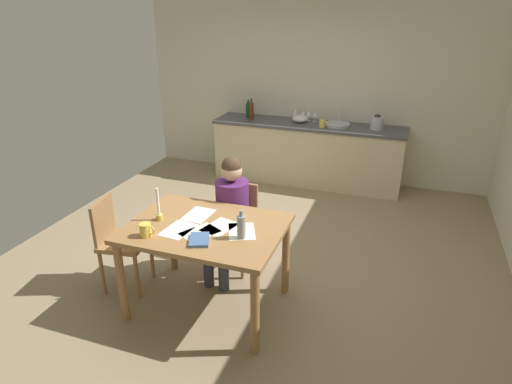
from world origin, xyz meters
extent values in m
cube|color=#937F60|center=(0.00, 0.00, -0.02)|extent=(5.20, 5.20, 0.04)
cube|color=beige|center=(0.00, 2.60, 1.30)|extent=(5.20, 0.12, 2.60)
cube|color=beige|center=(0.00, 2.24, 0.43)|extent=(2.73, 0.60, 0.86)
cube|color=#4C4C51|center=(0.00, 2.24, 0.88)|extent=(2.77, 0.64, 0.04)
cube|color=#9E7042|center=(-0.12, -0.97, 0.78)|extent=(1.29, 0.96, 0.04)
cylinder|color=#9E7042|center=(-0.71, -1.39, 0.38)|extent=(0.07, 0.07, 0.76)
cylinder|color=#9E7042|center=(0.46, -1.39, 0.38)|extent=(0.07, 0.07, 0.76)
cylinder|color=#9E7042|center=(-0.71, -0.55, 0.38)|extent=(0.07, 0.07, 0.76)
cylinder|color=#9E7042|center=(0.46, -0.55, 0.38)|extent=(0.07, 0.07, 0.76)
cube|color=#9E7042|center=(-0.15, -0.31, 0.45)|extent=(0.42, 0.42, 0.04)
cube|color=#9E7042|center=(-0.14, -0.12, 0.66)|extent=(0.36, 0.05, 0.40)
cylinder|color=#9E7042|center=(-0.33, -0.47, 0.22)|extent=(0.04, 0.04, 0.44)
cylinder|color=#9E7042|center=(0.01, -0.49, 0.22)|extent=(0.04, 0.04, 0.44)
cylinder|color=#9E7042|center=(-0.31, -0.13, 0.22)|extent=(0.04, 0.04, 0.44)
cylinder|color=#9E7042|center=(0.03, -0.15, 0.22)|extent=(0.04, 0.04, 0.44)
cylinder|color=#592666|center=(-0.15, -0.33, 0.70)|extent=(0.34, 0.34, 0.50)
sphere|color=#D8AD8C|center=(-0.15, -0.33, 1.06)|extent=(0.20, 0.20, 0.20)
sphere|color=#473323|center=(-0.15, -0.33, 1.10)|extent=(0.19, 0.19, 0.19)
cylinder|color=#383847|center=(-0.24, -0.51, 0.45)|extent=(0.15, 0.39, 0.13)
cylinder|color=#383847|center=(-0.25, -0.70, 0.23)|extent=(0.10, 0.10, 0.45)
cylinder|color=#383847|center=(-0.08, -0.52, 0.45)|extent=(0.15, 0.39, 0.13)
cylinder|color=#383847|center=(-0.09, -0.71, 0.23)|extent=(0.10, 0.10, 0.45)
cube|color=#9E7042|center=(-0.97, -0.95, 0.47)|extent=(0.46, 0.46, 0.04)
cube|color=#9E7042|center=(-1.15, -0.98, 0.68)|extent=(0.09, 0.36, 0.40)
cylinder|color=#9E7042|center=(-0.78, -1.09, 0.23)|extent=(0.04, 0.04, 0.46)
cylinder|color=#9E7042|center=(-0.83, -0.76, 0.23)|extent=(0.04, 0.04, 0.46)
cylinder|color=#9E7042|center=(-1.11, -1.15, 0.23)|extent=(0.04, 0.04, 0.46)
cylinder|color=#9E7042|center=(-1.17, -0.81, 0.23)|extent=(0.04, 0.04, 0.46)
cylinder|color=#F2CC4C|center=(-0.50, -1.28, 0.85)|extent=(0.09, 0.09, 0.11)
torus|color=#F2CC4C|center=(-0.45, -1.28, 0.86)|extent=(0.07, 0.01, 0.07)
cylinder|color=gold|center=(-0.54, -1.00, 0.82)|extent=(0.06, 0.06, 0.05)
cylinder|color=white|center=(-0.54, -1.00, 0.97)|extent=(0.02, 0.02, 0.24)
cube|color=#456699|center=(-0.06, -1.22, 0.81)|extent=(0.22, 0.26, 0.02)
cube|color=white|center=(-0.12, -1.09, 0.80)|extent=(0.33, 0.36, 0.00)
cube|color=white|center=(-0.28, -0.80, 0.80)|extent=(0.22, 0.31, 0.00)
cube|color=white|center=(-0.31, -1.10, 0.80)|extent=(0.24, 0.32, 0.00)
cube|color=white|center=(0.19, -0.96, 0.80)|extent=(0.31, 0.36, 0.00)
cube|color=white|center=(-0.01, -0.95, 0.80)|extent=(0.28, 0.34, 0.00)
cylinder|color=#8C999E|center=(0.23, -1.06, 0.89)|extent=(0.07, 0.07, 0.19)
cylinder|color=#8C999E|center=(0.23, -1.06, 1.01)|extent=(0.03, 0.03, 0.05)
cylinder|color=#B2B7BC|center=(0.41, 2.24, 0.92)|extent=(0.36, 0.36, 0.04)
cylinder|color=silver|center=(0.41, 2.40, 1.02)|extent=(0.02, 0.02, 0.24)
cylinder|color=#194C23|center=(-0.96, 2.31, 1.00)|extent=(0.08, 0.08, 0.21)
cylinder|color=#194C23|center=(-0.96, 2.31, 1.14)|extent=(0.03, 0.03, 0.05)
cylinder|color=#593319|center=(-0.87, 2.20, 1.02)|extent=(0.07, 0.07, 0.25)
cylinder|color=#593319|center=(-0.87, 2.20, 1.18)|extent=(0.03, 0.03, 0.06)
ellipsoid|color=white|center=(-0.14, 2.27, 0.95)|extent=(0.23, 0.23, 0.10)
cylinder|color=#B7BABF|center=(0.96, 2.24, 0.99)|extent=(0.18, 0.18, 0.18)
cone|color=#262628|center=(0.96, 2.24, 1.10)|extent=(0.11, 0.11, 0.04)
cylinder|color=silver|center=(0.05, 2.39, 0.90)|extent=(0.06, 0.06, 0.00)
cylinder|color=silver|center=(0.05, 2.39, 0.94)|extent=(0.01, 0.01, 0.07)
cone|color=silver|center=(0.05, 2.39, 1.01)|extent=(0.07, 0.07, 0.08)
cylinder|color=silver|center=(-0.04, 2.39, 0.90)|extent=(0.06, 0.06, 0.00)
cylinder|color=silver|center=(-0.04, 2.39, 0.94)|extent=(0.01, 0.01, 0.07)
cone|color=silver|center=(-0.04, 2.39, 1.01)|extent=(0.07, 0.07, 0.08)
cylinder|color=silver|center=(-0.13, 2.39, 0.90)|extent=(0.06, 0.06, 0.00)
cylinder|color=silver|center=(-0.13, 2.39, 0.94)|extent=(0.01, 0.01, 0.07)
cone|color=silver|center=(-0.13, 2.39, 1.01)|extent=(0.07, 0.07, 0.08)
cylinder|color=silver|center=(-0.25, 2.39, 0.90)|extent=(0.06, 0.06, 0.00)
cylinder|color=silver|center=(-0.25, 2.39, 0.94)|extent=(0.01, 0.01, 0.07)
cone|color=silver|center=(-0.25, 2.39, 1.01)|extent=(0.07, 0.07, 0.08)
cylinder|color=#F2CC4C|center=(0.23, 2.09, 0.95)|extent=(0.08, 0.08, 0.11)
torus|color=#F2CC4C|center=(0.27, 2.09, 0.96)|extent=(0.07, 0.01, 0.07)
camera|label=1|loc=(1.35, -3.90, 2.51)|focal=30.87mm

